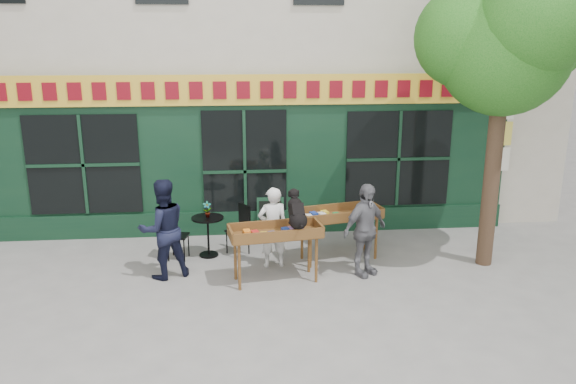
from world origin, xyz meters
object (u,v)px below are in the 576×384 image
object	(u,v)px
dog	(297,208)
book_cart_center	(275,235)
book_cart_right	(340,217)
woman	(273,227)
man_right	(365,230)
bistro_table	(208,228)
man_left	(163,229)

from	to	relation	value
dog	book_cart_center	bearing A→B (deg)	163.18
book_cart_right	woman	bearing A→B (deg)	177.15
woman	book_cart_right	bearing A→B (deg)	-178.16
book_cart_center	woman	xyz separation A→B (m)	(0.00, 0.65, -0.09)
dog	book_cart_right	size ratio (longest dim) A/B	0.37
man_right	bistro_table	size ratio (longest dim) A/B	2.14
book_cart_center	man_left	bearing A→B (deg)	160.79
woman	man_left	size ratio (longest dim) A/B	0.85
woman	bistro_table	world-z (taller)	woman
dog	man_left	distance (m)	2.31
book_cart_center	bistro_table	size ratio (longest dim) A/B	2.07
woman	book_cart_right	xyz separation A→B (m)	(1.24, 0.23, 0.09)
man_right	book_cart_right	bearing A→B (deg)	78.42
book_cart_center	book_cart_right	world-z (taller)	same
dog	man_left	xyz separation A→B (m)	(-2.23, 0.40, -0.42)
book_cart_center	dog	distance (m)	0.59
book_cart_center	dog	world-z (taller)	dog
bistro_table	man_left	size ratio (longest dim) A/B	0.44
book_cart_center	bistro_table	world-z (taller)	book_cart_center
woman	man_right	world-z (taller)	man_right
dog	bistro_table	size ratio (longest dim) A/B	0.79
woman	man_left	world-z (taller)	man_left
book_cart_center	man_right	distance (m)	1.55
book_cart_right	book_cart_center	bearing A→B (deg)	-158.02
bistro_table	man_left	world-z (taller)	man_left
woman	book_cart_center	bearing A→B (deg)	81.31
woman	book_cart_right	distance (m)	1.27
man_right	man_left	world-z (taller)	man_left
book_cart_center	dog	bearing A→B (deg)	-16.82
book_cart_center	dog	xyz separation A→B (m)	(0.35, -0.05, 0.47)
book_cart_right	dog	bearing A→B (deg)	-147.14
woman	book_cart_right	world-z (taller)	woman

